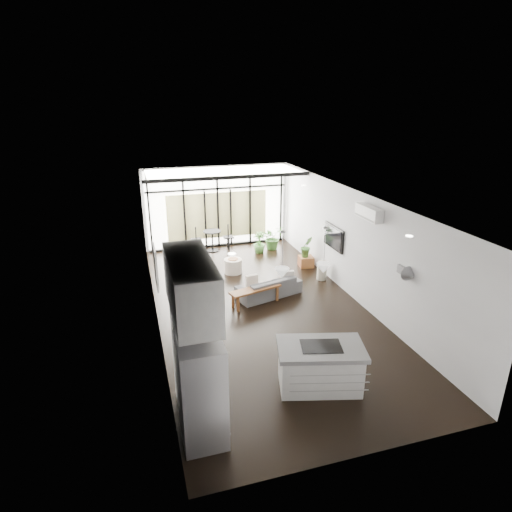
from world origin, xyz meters
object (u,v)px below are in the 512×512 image
island (320,366)px  tv (334,237)px  console_bench (255,296)px  milk_can (322,270)px  pouf (233,266)px  fridge (202,391)px  sofa (269,284)px

island → tv: (2.35, 4.33, 0.88)m
console_bench → milk_can: (2.29, 0.99, 0.06)m
console_bench → pouf: bearing=75.6°
fridge → milk_can: 6.72m
island → fridge: size_ratio=0.90×
island → fridge: 2.35m
console_bench → pouf: console_bench is taller
island → tv: 5.00m
console_bench → tv: 2.86m
sofa → milk_can: size_ratio=3.10×
fridge → pouf: 6.64m
pouf → milk_can: 2.63m
tv → island: bearing=-118.5°
tv → sofa: bearing=-167.4°
sofa → tv: (2.03, 0.45, 0.96)m
milk_can → tv: size_ratio=0.51×
fridge → tv: (4.57, 4.95, 0.45)m
island → tv: size_ratio=1.39×
pouf → milk_can: bearing=-27.3°
fridge → milk_can: bearing=49.6°
pouf → tv: (2.56, -1.35, 1.09)m
milk_can → tv: 1.06m
sofa → console_bench: bearing=23.3°
fridge → tv: bearing=47.3°
tv → console_bench: bearing=-161.5°
fridge → console_bench: bearing=63.5°
console_bench → tv: size_ratio=1.24×
fridge → console_bench: fridge is taller
pouf → milk_can: milk_can is taller
console_bench → milk_can: size_ratio=2.45×
fridge → console_bench: (2.05, 4.11, -0.63)m
milk_can → tv: (0.23, -0.15, 1.02)m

